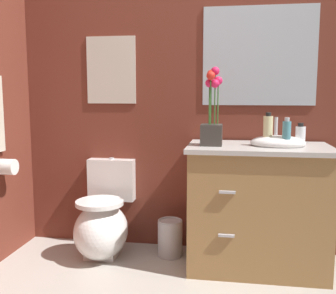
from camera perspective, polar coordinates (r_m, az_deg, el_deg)
wall_back at (r=3.03m, az=10.32°, el=8.70°), size 4.55×0.05×2.50m
toilet at (r=3.03m, az=-9.17°, el=-10.59°), size 0.38×0.59×0.69m
vanity_cabinet at (r=2.81m, az=12.58°, el=-8.09°), size 0.94×0.56×1.02m
flower_vase at (r=2.67m, az=6.24°, el=3.99°), size 0.14×0.14×0.51m
soap_bottle at (r=2.67m, az=16.42°, el=1.81°), size 0.05×0.05×0.19m
lotion_bottle at (r=2.85m, az=18.22°, el=1.63°), size 0.07×0.07×0.15m
hand_wash_bottle at (r=2.71m, az=13.95°, el=2.28°), size 0.06×0.06×0.22m
trash_bin at (r=3.02m, az=0.30°, el=-12.70°), size 0.18×0.18×0.27m
wall_poster at (r=3.14m, az=-8.06°, el=10.71°), size 0.38×0.01×0.50m
wall_mirror at (r=3.01m, az=12.78°, el=12.45°), size 0.80×0.01×0.70m
toilet_paper_roll at (r=3.01m, az=-21.74°, el=-2.62°), size 0.11×0.11×0.11m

